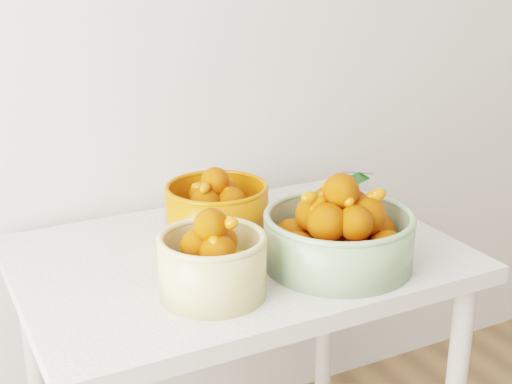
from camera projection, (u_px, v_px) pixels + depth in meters
table at (238, 288)px, 1.69m from camera, size 1.00×0.70×0.75m
bowl_cream at (213, 262)px, 1.43m from camera, size 0.26×0.26×0.19m
bowl_green at (339, 234)px, 1.57m from camera, size 0.38×0.38×0.21m
bowl_orange at (217, 210)px, 1.71m from camera, size 0.30×0.30×0.18m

